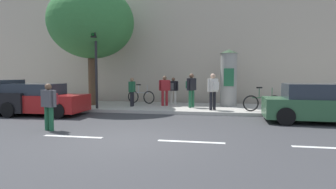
{
  "coord_description": "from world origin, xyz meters",
  "views": [
    {
      "loc": [
        2.48,
        -7.43,
        1.8
      ],
      "look_at": [
        0.71,
        2.0,
        1.12
      ],
      "focal_mm": 30.25,
      "sensor_mm": 36.0,
      "label": 1
    }
  ],
  "objects": [
    {
      "name": "building_backdrop",
      "position": [
        0.0,
        12.0,
        4.34
      ],
      "size": [
        36.0,
        5.0,
        8.69
      ],
      "primitive_type": "cube",
      "color": "#B7A893",
      "rests_on": "ground_plane"
    },
    {
      "name": "parked_car_silver",
      "position": [
        -5.56,
        3.78,
        0.68
      ],
      "size": [
        4.25,
        1.94,
        1.39
      ],
      "color": "maroon",
      "rests_on": "ground_plane"
    },
    {
      "name": "pedestrian_in_red_top",
      "position": [
        -0.14,
        8.04,
        1.04
      ],
      "size": [
        0.6,
        0.52,
        1.48
      ],
      "color": "silver",
      "rests_on": "sidewalk_curb"
    },
    {
      "name": "bicycle_leaning",
      "position": [
        -2.0,
        8.05,
        0.54
      ],
      "size": [
        1.72,
        0.55,
        1.09
      ],
      "color": "black",
      "rests_on": "sidewalk_curb"
    },
    {
      "name": "pedestrian_in_dark_shirt",
      "position": [
        2.12,
        5.74,
        1.16
      ],
      "size": [
        0.52,
        0.52,
        1.69
      ],
      "color": "black",
      "rests_on": "sidewalk_curb"
    },
    {
      "name": "pedestrian_near_pole",
      "position": [
        -2.05,
        6.59,
        1.02
      ],
      "size": [
        0.27,
        0.68,
        1.48
      ],
      "color": "black",
      "rests_on": "sidewalk_curb"
    },
    {
      "name": "street_tree",
      "position": [
        -4.34,
        6.82,
        4.55
      ],
      "size": [
        4.52,
        4.52,
        6.34
      ],
      "color": "#4C3826",
      "rests_on": "sidewalk_curb"
    },
    {
      "name": "ground_plane",
      "position": [
        0.0,
        0.0,
        0.0
      ],
      "size": [
        80.0,
        80.0,
        0.0
      ],
      "primitive_type": "plane",
      "color": "#38383A"
    },
    {
      "name": "pedestrian_with_backpack",
      "position": [
        -0.44,
        7.16,
        1.07
      ],
      "size": [
        0.56,
        0.42,
        1.57
      ],
      "color": "maroon",
      "rests_on": "sidewalk_curb"
    },
    {
      "name": "parked_car_red",
      "position": [
        6.24,
        3.83,
        0.7
      ],
      "size": [
        4.43,
        1.93,
        1.45
      ],
      "color": "#2D5938",
      "rests_on": "ground_plane"
    },
    {
      "name": "bicycle_upright",
      "position": [
        4.32,
        5.73,
        0.54
      ],
      "size": [
        1.74,
        0.43,
        1.09
      ],
      "color": "black",
      "rests_on": "sidewalk_curb"
    },
    {
      "name": "pedestrian_tallest",
      "position": [
        -2.91,
        0.71,
        0.9
      ],
      "size": [
        0.6,
        0.49,
        1.51
      ],
      "color": "#1E5938",
      "rests_on": "ground_plane"
    },
    {
      "name": "traffic_light",
      "position": [
        -3.43,
        5.24,
        2.93
      ],
      "size": [
        0.24,
        0.45,
        4.12
      ],
      "color": "black",
      "rests_on": "sidewalk_curb"
    },
    {
      "name": "lane_markings",
      "position": [
        -0.0,
        0.0,
        0.0
      ],
      "size": [
        25.8,
        0.16,
        0.01
      ],
      "color": "silver",
      "rests_on": "ground_plane"
    },
    {
      "name": "sidewalk_curb",
      "position": [
        0.0,
        7.0,
        0.07
      ],
      "size": [
        36.0,
        4.0,
        0.15
      ],
      "primitive_type": "cube",
      "color": "#B2ADA3",
      "rests_on": "ground_plane"
    },
    {
      "name": "poster_column",
      "position": [
        2.86,
        7.62,
        1.64
      ],
      "size": [
        0.93,
        0.93,
        2.93
      ],
      "color": "gray",
      "rests_on": "sidewalk_curb"
    },
    {
      "name": "pedestrian_in_light_jacket",
      "position": [
        1.02,
        6.6,
        1.17
      ],
      "size": [
        0.52,
        0.55,
        1.69
      ],
      "color": "#1E5938",
      "rests_on": "sidewalk_curb"
    }
  ]
}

